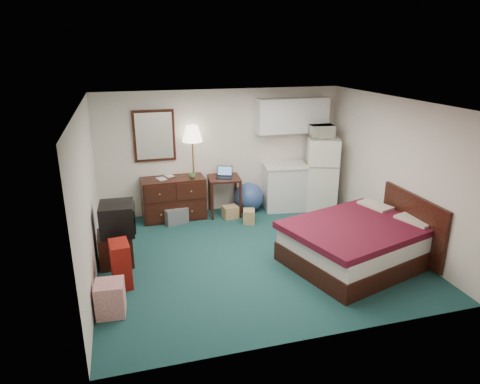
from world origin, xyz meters
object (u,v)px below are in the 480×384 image
object	(u,v)px
dresser	(174,198)
bed	(357,244)
desk	(224,196)
suitcase	(121,264)
kitchen_counter	(285,187)
tv_stand	(116,248)
floor_lamp	(194,172)
fridge	(322,174)

from	to	relation	value
dresser	bed	xyz separation A→B (m)	(2.55, -2.68, -0.09)
desk	suitcase	world-z (taller)	desk
desk	kitchen_counter	bearing A→B (deg)	4.80
dresser	bed	bearing A→B (deg)	-48.21
tv_stand	desk	bearing A→B (deg)	34.28
floor_lamp	suitcase	bearing A→B (deg)	-121.46
bed	tv_stand	size ratio (longest dim) A/B	3.68
kitchen_counter	fridge	size ratio (longest dim) A/B	0.61
desk	fridge	world-z (taller)	fridge
floor_lamp	kitchen_counter	bearing A→B (deg)	-4.20
floor_lamp	fridge	xyz separation A→B (m)	(2.65, -0.33, -0.17)
tv_stand	dresser	bearing A→B (deg)	53.21
kitchen_counter	bed	xyz separation A→B (m)	(0.21, -2.61, -0.13)
floor_lamp	kitchen_counter	world-z (taller)	floor_lamp
desk	floor_lamp	bearing A→B (deg)	174.34
floor_lamp	fridge	bearing A→B (deg)	-7.19
bed	suitcase	bearing A→B (deg)	158.31
desk	bed	xyz separation A→B (m)	(1.52, -2.63, -0.07)
tv_stand	suitcase	bearing A→B (deg)	-86.18
suitcase	fridge	bearing A→B (deg)	20.55
floor_lamp	kitchen_counter	size ratio (longest dim) A/B	1.99
floor_lamp	fridge	distance (m)	2.68
fridge	bed	xyz separation A→B (m)	(-0.54, -2.42, -0.43)
dresser	tv_stand	distance (m)	2.01
desk	kitchen_counter	distance (m)	1.31
dresser	fridge	bearing A→B (deg)	-6.63
dresser	fridge	world-z (taller)	fridge
fridge	tv_stand	xyz separation A→B (m)	(-4.22, -1.39, -0.50)
fridge	bed	world-z (taller)	fridge
fridge	tv_stand	bearing A→B (deg)	-141.98
desk	suitcase	distance (m)	3.12
dresser	kitchen_counter	distance (m)	2.34
dresser	bed	world-z (taller)	dresser
dresser	fridge	xyz separation A→B (m)	(3.08, -0.26, 0.34)
fridge	tv_stand	distance (m)	4.47
floor_lamp	tv_stand	bearing A→B (deg)	-132.32
fridge	kitchen_counter	bearing A→B (deg)	-174.77
kitchen_counter	bed	distance (m)	2.62
dresser	bed	size ratio (longest dim) A/B	0.60
floor_lamp	bed	bearing A→B (deg)	-52.44
desk	fridge	xyz separation A→B (m)	(2.06, -0.21, 0.36)
dresser	floor_lamp	bearing A→B (deg)	7.54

